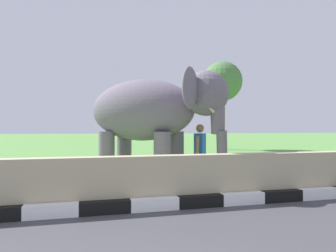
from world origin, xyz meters
TOP-DOWN VIEW (x-y plane):
  - striped_curb at (-0.35, 4.04)m, footprint 16.20×0.20m
  - barrier_parapet at (2.00, 4.34)m, footprint 28.00×0.36m
  - elephant at (1.56, 6.72)m, footprint 3.91×3.72m
  - person_handler at (2.84, 6.50)m, footprint 0.47×0.59m
  - tree_distant at (9.72, 19.75)m, footprint 2.96×2.96m

SIDE VIEW (x-z plane):
  - striped_curb at x=-0.35m, z-range 0.00..0.24m
  - barrier_parapet at x=2.00m, z-range 0.00..1.00m
  - person_handler at x=2.84m, z-range 0.10..1.75m
  - elephant at x=1.56m, z-range 0.48..3.49m
  - tree_distant at x=9.72m, z-range 1.75..8.34m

